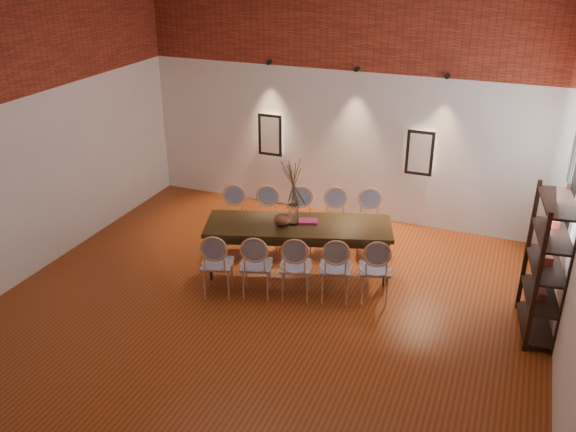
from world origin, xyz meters
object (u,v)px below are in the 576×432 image
at_px(chair_near_b, 256,265).
at_px(shelving_rack, 546,266).
at_px(dining_table, 298,248).
at_px(chair_near_a, 217,263).
at_px(chair_far_b, 267,220).
at_px(chair_near_c, 296,266).
at_px(chair_far_e, 369,223).
at_px(book, 308,221).
at_px(chair_far_d, 335,222).
at_px(chair_near_e, 375,269).
at_px(chair_near_d, 335,267).
at_px(vase, 293,214).
at_px(bowl, 282,219).
at_px(chair_far_c, 301,221).
at_px(chair_far_a, 233,219).

relative_size(chair_near_b, shelving_rack, 0.52).
distance_m(dining_table, shelving_rack, 3.31).
bearing_deg(chair_near_a, chair_far_b, 69.50).
relative_size(chair_near_c, chair_far_e, 1.00).
distance_m(chair_near_c, book, 0.84).
relative_size(chair_near_c, chair_far_d, 1.00).
bearing_deg(chair_far_b, book, 136.45).
bearing_deg(dining_table, chair_near_e, -33.77).
relative_size(chair_near_a, chair_near_e, 1.00).
distance_m(chair_near_b, chair_near_d, 1.05).
relative_size(chair_near_e, chair_far_e, 1.00).
relative_size(chair_near_d, chair_near_e, 1.00).
relative_size(chair_near_d, chair_far_b, 1.00).
relative_size(chair_near_a, shelving_rack, 0.52).
distance_m(chair_near_e, vase, 1.39).
bearing_deg(chair_far_d, chair_far_b, 0.00).
bearing_deg(chair_near_b, chair_near_c, 0.00).
relative_size(dining_table, chair_near_b, 2.79).
xyz_separation_m(chair_far_e, book, (-0.68, -0.88, 0.30)).
bearing_deg(book, chair_near_c, -82.08).
bearing_deg(chair_near_e, chair_far_b, 138.28).
height_order(chair_near_b, bowl, chair_near_b).
relative_size(chair_near_a, chair_far_c, 1.00).
distance_m(chair_far_a, shelving_rack, 4.53).
distance_m(chair_far_c, bowl, 0.87).
distance_m(chair_far_e, shelving_rack, 2.81).
distance_m(chair_far_a, chair_far_d, 1.57).
bearing_deg(dining_table, chair_near_b, -126.78).
relative_size(chair_near_c, vase, 3.13).
height_order(chair_far_a, bowl, chair_far_a).
bearing_deg(chair_far_d, chair_near_a, 41.72).
distance_m(chair_near_d, chair_near_e, 0.52).
bearing_deg(chair_near_a, chair_near_c, 0.00).
bearing_deg(chair_near_c, book, 80.11).
relative_size(chair_near_c, chair_near_e, 1.00).
bearing_deg(chair_far_c, chair_near_c, 90.00).
distance_m(vase, shelving_rack, 3.33).
xyz_separation_m(chair_near_a, chair_far_e, (1.57, 1.98, 0.00)).
bearing_deg(chair_far_d, chair_near_c, 69.50).
bearing_deg(book, chair_far_b, 154.25).
bearing_deg(chair_far_e, chair_far_c, 0.00).
height_order(dining_table, bowl, bowl).
xyz_separation_m(chair_near_c, chair_far_b, (-0.93, 1.18, 0.00)).
xyz_separation_m(chair_near_d, book, (-0.61, 0.62, 0.30)).
xyz_separation_m(dining_table, chair_far_e, (0.78, 0.99, 0.09)).
height_order(chair_near_a, chair_near_d, same).
bearing_deg(chair_near_c, chair_near_e, 0.00).
bearing_deg(chair_far_d, vase, 49.62).
distance_m(chair_near_d, vase, 1.02).
distance_m(chair_near_a, bowl, 1.12).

